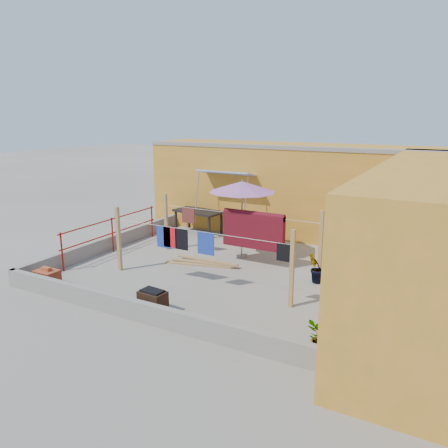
{
  "coord_description": "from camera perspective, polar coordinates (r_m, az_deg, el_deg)",
  "views": [
    {
      "loc": [
        5.53,
        -10.12,
        4.22
      ],
      "look_at": [
        -0.14,
        0.3,
        1.23
      ],
      "focal_mm": 35.0,
      "sensor_mm": 36.0,
      "label": 1
    }
  ],
  "objects": [
    {
      "name": "ground",
      "position": [
        12.28,
        -0.11,
        -5.96
      ],
      "size": [
        80.0,
        80.0,
        0.0
      ],
      "primitive_type": "plane",
      "color": "#9E998E",
      "rests_on": "ground"
    },
    {
      "name": "wall_back",
      "position": [
        15.86,
        9.67,
        4.46
      ],
      "size": [
        11.0,
        3.27,
        3.21
      ],
      "color": "orange",
      "rests_on": "ground"
    },
    {
      "name": "wall_right",
      "position": [
        10.46,
        25.78,
        -1.81
      ],
      "size": [
        2.4,
        9.0,
        3.2
      ],
      "primitive_type": "cube",
      "color": "orange",
      "rests_on": "ground"
    },
    {
      "name": "parapet_front",
      "position": [
        9.45,
        -10.78,
        -11.16
      ],
      "size": [
        8.3,
        0.16,
        0.44
      ],
      "primitive_type": "cube",
      "color": "gray",
      "rests_on": "ground"
    },
    {
      "name": "parapet_left",
      "position": [
        14.51,
        -14.41,
        -2.31
      ],
      "size": [
        0.16,
        7.3,
        0.44
      ],
      "primitive_type": "cube",
      "color": "gray",
      "rests_on": "ground"
    },
    {
      "name": "red_railing",
      "position": [
        14.09,
        -14.39,
        -0.69
      ],
      "size": [
        0.05,
        4.2,
        1.1
      ],
      "color": "#A61710",
      "rests_on": "ground"
    },
    {
      "name": "clothesline_rig",
      "position": [
        12.27,
        2.96,
        -1.09
      ],
      "size": [
        5.09,
        2.35,
        1.8
      ],
      "color": "tan",
      "rests_on": "ground"
    },
    {
      "name": "patio_umbrella",
      "position": [
        12.87,
        2.39,
        4.83
      ],
      "size": [
        2.47,
        2.47,
        2.38
      ],
      "color": "gray",
      "rests_on": "ground"
    },
    {
      "name": "outdoor_table",
      "position": [
        15.87,
        -3.38,
        1.5
      ],
      "size": [
        1.88,
        1.12,
        0.83
      ],
      "color": "black",
      "rests_on": "ground"
    },
    {
      "name": "brick_stack",
      "position": [
        11.91,
        -22.11,
        -6.57
      ],
      "size": [
        0.59,
        0.43,
        0.51
      ],
      "color": "#B04A28",
      "rests_on": "ground"
    },
    {
      "name": "lumber_pile",
      "position": [
        12.65,
        -2.8,
        -5.05
      ],
      "size": [
        2.11,
        0.66,
        0.13
      ],
      "color": "tan",
      "rests_on": "ground"
    },
    {
      "name": "brazier",
      "position": [
        9.78,
        -9.28,
        -9.96
      ],
      "size": [
        0.62,
        0.44,
        0.53
      ],
      "color": "black",
      "rests_on": "ground"
    },
    {
      "name": "white_basin",
      "position": [
        9.45,
        -5.7,
        -12.12
      ],
      "size": [
        0.52,
        0.52,
        0.09
      ],
      "color": "silver",
      "rests_on": "ground"
    },
    {
      "name": "water_jug_a",
      "position": [
        12.11,
        12.93,
        -5.93
      ],
      "size": [
        0.2,
        0.2,
        0.32
      ],
      "color": "silver",
      "rests_on": "ground"
    },
    {
      "name": "water_jug_b",
      "position": [
        12.37,
        18.51,
        -5.79
      ],
      "size": [
        0.23,
        0.23,
        0.36
      ],
      "color": "silver",
      "rests_on": "ground"
    },
    {
      "name": "green_hose",
      "position": [
        13.27,
        13.85,
        -4.67
      ],
      "size": [
        0.53,
        0.53,
        0.08
      ],
      "color": "#1F7D1B",
      "rests_on": "ground"
    },
    {
      "name": "plant_back_a",
      "position": [
        14.61,
        5.77,
        -1.04
      ],
      "size": [
        0.9,
        0.83,
        0.82
      ],
      "primitive_type": "imported",
      "rotation": [
        0.0,
        0.0,
        0.31
      ],
      "color": "#195718",
      "rests_on": "ground"
    },
    {
      "name": "plant_back_b",
      "position": [
        14.03,
        19.07,
        -2.9
      ],
      "size": [
        0.41,
        0.41,
        0.59
      ],
      "primitive_type": "imported",
      "rotation": [
        0.0,
        0.0,
        1.3
      ],
      "color": "#195718",
      "rests_on": "ground"
    },
    {
      "name": "plant_right_a",
      "position": [
        13.66,
        19.72,
        -2.74
      ],
      "size": [
        0.57,
        0.53,
        0.9
      ],
      "primitive_type": "imported",
      "rotation": [
        0.0,
        0.0,
        2.56
      ],
      "color": "#195718",
      "rests_on": "ground"
    },
    {
      "name": "plant_right_b",
      "position": [
        11.44,
        11.93,
        -5.67
      ],
      "size": [
        0.54,
        0.57,
        0.8
      ],
      "primitive_type": "imported",
      "rotation": [
        0.0,
        0.0,
        4.11
      ],
      "color": "#195718",
      "rests_on": "ground"
    },
    {
      "name": "plant_right_c",
      "position": [
        8.23,
        12.66,
        -14.49
      ],
      "size": [
        0.56,
        0.63,
        0.64
      ],
      "primitive_type": "imported",
      "rotation": [
        0.0,
        0.0,
        4.82
      ],
      "color": "#195718",
      "rests_on": "ground"
    }
  ]
}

